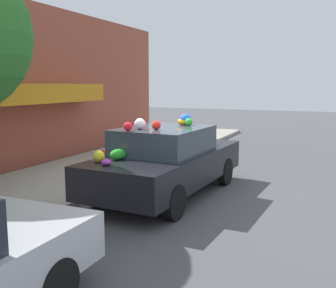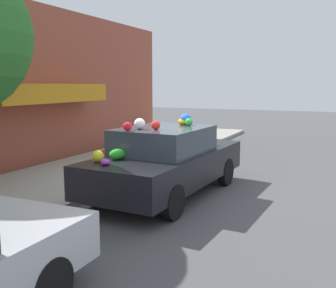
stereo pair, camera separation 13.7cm
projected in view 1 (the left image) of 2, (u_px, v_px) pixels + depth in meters
ground_plane at (160, 194)px, 8.83m from camera, size 60.00×60.00×0.00m
sidewalk_curb at (63, 179)px, 9.90m from camera, size 24.00×3.20×0.13m
fire_hydrant at (104, 164)px, 9.71m from camera, size 0.20×0.20×0.70m
art_car at (167, 160)px, 8.61m from camera, size 4.64×2.07×1.77m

